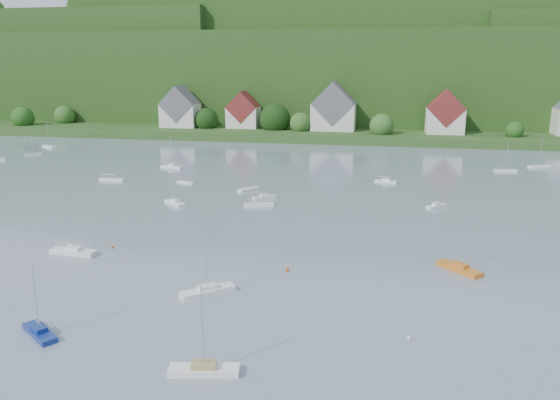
% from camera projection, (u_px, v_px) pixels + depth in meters
% --- Properties ---
extents(far_shore_strip, '(600.00, 60.00, 3.00)m').
position_uv_depth(far_shore_strip, '(323.00, 130.00, 218.43)').
color(far_shore_strip, '#264E1D').
rests_on(far_shore_strip, ground).
extents(forested_ridge, '(620.00, 181.22, 69.89)m').
position_uv_depth(forested_ridge, '(341.00, 72.00, 278.35)').
color(forested_ridge, '#1F4115').
rests_on(forested_ridge, ground).
extents(village_building_0, '(14.00, 10.40, 16.00)m').
position_uv_depth(village_building_0, '(180.00, 110.00, 214.30)').
color(village_building_0, silver).
rests_on(village_building_0, far_shore_strip).
extents(village_building_1, '(12.00, 9.36, 14.00)m').
position_uv_depth(village_building_1, '(243.00, 113.00, 211.75)').
color(village_building_1, silver).
rests_on(village_building_1, far_shore_strip).
extents(village_building_2, '(16.00, 11.44, 18.00)m').
position_uv_depth(village_building_2, '(334.00, 111.00, 203.93)').
color(village_building_2, silver).
rests_on(village_building_2, far_shore_strip).
extents(village_building_3, '(13.00, 10.40, 15.50)m').
position_uv_depth(village_building_3, '(445.00, 115.00, 194.81)').
color(village_building_3, silver).
rests_on(village_building_3, far_shore_strip).
extents(near_sailboat_1, '(5.66, 4.67, 7.81)m').
position_uv_depth(near_sailboat_1, '(39.00, 331.00, 57.55)').
color(near_sailboat_1, navy).
rests_on(near_sailboat_1, ground).
extents(near_sailboat_2, '(6.72, 2.99, 8.77)m').
position_uv_depth(near_sailboat_2, '(204.00, 369.00, 50.43)').
color(near_sailboat_2, white).
rests_on(near_sailboat_2, ground).
extents(near_sailboat_3, '(6.46, 5.95, 9.29)m').
position_uv_depth(near_sailboat_3, '(207.00, 290.00, 67.73)').
color(near_sailboat_3, white).
rests_on(near_sailboat_3, ground).
extents(near_sailboat_5, '(5.94, 6.06, 8.96)m').
position_uv_depth(near_sailboat_5, '(459.00, 268.00, 75.19)').
color(near_sailboat_5, orange).
rests_on(near_sailboat_5, ground).
extents(near_sailboat_6, '(7.18, 2.45, 9.54)m').
position_uv_depth(near_sailboat_6, '(73.00, 251.00, 81.79)').
color(near_sailboat_6, white).
rests_on(near_sailboat_6, ground).
extents(mooring_buoy_1, '(0.48, 0.48, 0.48)m').
position_uv_depth(mooring_buoy_1, '(409.00, 339.00, 56.83)').
color(mooring_buoy_1, silver).
rests_on(mooring_buoy_1, ground).
extents(mooring_buoy_2, '(0.50, 0.50, 0.50)m').
position_uv_depth(mooring_buoy_2, '(287.00, 271.00, 75.39)').
color(mooring_buoy_2, '#DA3E04').
rests_on(mooring_buoy_2, ground).
extents(mooring_buoy_3, '(0.38, 0.38, 0.38)m').
position_uv_depth(mooring_buoy_3, '(112.00, 248.00, 84.57)').
color(mooring_buoy_3, '#DA3E04').
rests_on(mooring_buoy_3, ground).
extents(far_sailboat_cluster, '(194.89, 68.30, 8.71)m').
position_uv_depth(far_sailboat_cluster, '(311.00, 176.00, 136.50)').
color(far_sailboat_cluster, white).
rests_on(far_sailboat_cluster, ground).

